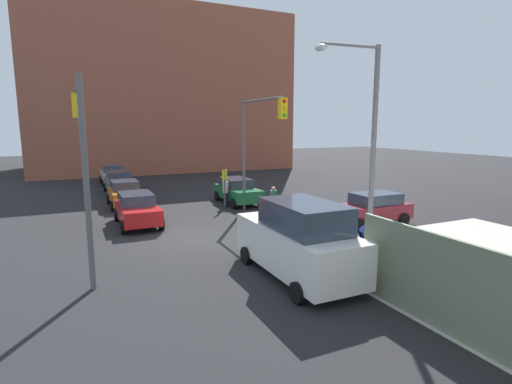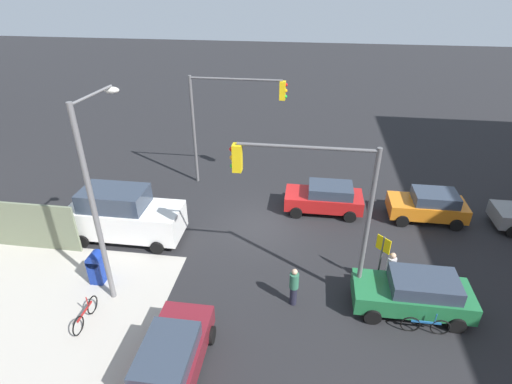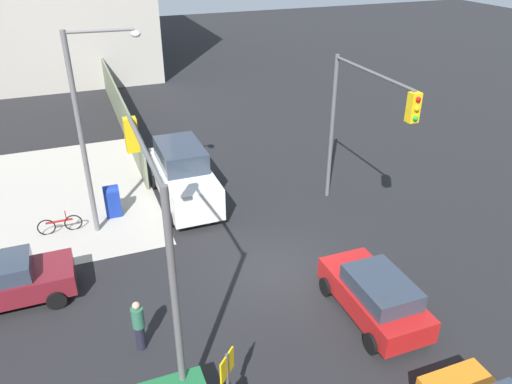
% 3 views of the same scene
% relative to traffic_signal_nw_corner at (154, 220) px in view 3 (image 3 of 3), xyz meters
% --- Properties ---
extents(ground_plane, '(120.00, 120.00, 0.00)m').
position_rel_traffic_signal_nw_corner_xyz_m(ground_plane, '(2.58, -4.50, -4.61)').
color(ground_plane, black).
extents(sidewalk_corner, '(12.00, 12.00, 0.01)m').
position_rel_traffic_signal_nw_corner_xyz_m(sidewalk_corner, '(11.58, 4.50, -4.60)').
color(sidewalk_corner, '#ADA89E').
rests_on(sidewalk_corner, ground).
extents(construction_fence, '(22.03, 0.12, 2.40)m').
position_rel_traffic_signal_nw_corner_xyz_m(construction_fence, '(21.59, -1.30, -3.41)').
color(construction_fence, slate).
rests_on(construction_fence, ground).
extents(traffic_signal_nw_corner, '(5.09, 0.36, 6.50)m').
position_rel_traffic_signal_nw_corner_xyz_m(traffic_signal_nw_corner, '(0.00, 0.00, 0.00)').
color(traffic_signal_nw_corner, '#59595B').
rests_on(traffic_signal_nw_corner, ground).
extents(traffic_signal_se_corner, '(5.48, 0.36, 6.50)m').
position_rel_traffic_signal_nw_corner_xyz_m(traffic_signal_se_corner, '(4.98, -9.00, 0.02)').
color(traffic_signal_se_corner, '#59595B').
rests_on(traffic_signal_se_corner, ground).
extents(street_lamp_corner, '(0.59, 2.67, 8.00)m').
position_rel_traffic_signal_nw_corner_xyz_m(street_lamp_corner, '(7.74, 0.93, 0.09)').
color(street_lamp_corner, slate).
rests_on(street_lamp_corner, ground).
extents(warning_sign_two_way, '(0.48, 0.48, 2.40)m').
position_rel_traffic_signal_nw_corner_xyz_m(warning_sign_two_way, '(-2.82, -0.91, -2.97)').
color(warning_sign_two_way, '#4C4C4C').
rests_on(warning_sign_two_way, ground).
extents(mailbox_blue, '(0.56, 0.64, 1.43)m').
position_rel_traffic_signal_nw_corner_xyz_m(mailbox_blue, '(8.78, 0.50, -3.84)').
color(mailbox_blue, navy).
rests_on(mailbox_blue, ground).
extents(sedan_maroon, '(2.02, 4.19, 1.62)m').
position_rel_traffic_signal_nw_corner_xyz_m(sedan_maroon, '(4.23, 4.48, -3.76)').
color(sedan_maroon, maroon).
rests_on(sedan_maroon, ground).
extents(sedan_red, '(4.10, 2.02, 1.62)m').
position_rel_traffic_signal_nw_corner_xyz_m(sedan_red, '(-0.71, -6.47, -3.76)').
color(sedan_red, '#B21919').
rests_on(sedan_red, ground).
extents(van_white_delivery, '(5.40, 2.32, 2.62)m').
position_rel_traffic_signal_nw_corner_xyz_m(van_white_delivery, '(8.93, -2.70, -3.33)').
color(van_white_delivery, white).
rests_on(van_white_delivery, ground).
extents(pedestrian_crossing, '(0.36, 0.36, 1.72)m').
position_rel_traffic_signal_nw_corner_xyz_m(pedestrian_crossing, '(0.58, 0.70, -3.71)').
color(pedestrian_crossing, '#2D664C').
rests_on(pedestrian_crossing, ground).
extents(bicycle_leaning_on_fence, '(0.05, 1.75, 0.97)m').
position_rel_traffic_signal_nw_corner_xyz_m(bicycle_leaning_on_fence, '(8.18, 2.70, -4.26)').
color(bicycle_leaning_on_fence, black).
rests_on(bicycle_leaning_on_fence, ground).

